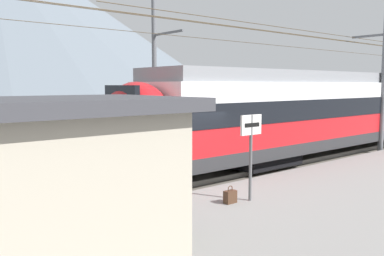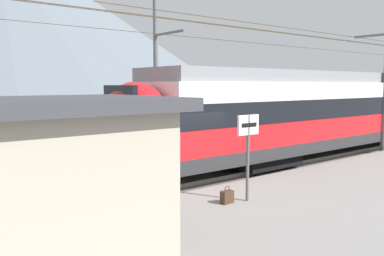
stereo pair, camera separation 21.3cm
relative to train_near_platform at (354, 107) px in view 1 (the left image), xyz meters
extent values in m
plane|color=#565659|center=(-11.41, -0.74, -2.22)|extent=(400.00, 400.00, 0.00)
cube|color=gray|center=(-11.41, -5.76, -2.03)|extent=(120.00, 7.90, 0.38)
cube|color=#6B6359|center=(-11.41, 0.00, -2.16)|extent=(120.00, 3.00, 0.12)
cube|color=gray|center=(-11.41, -0.72, -2.02)|extent=(120.00, 0.07, 0.16)
cube|color=gray|center=(-11.41, 0.72, -2.02)|extent=(120.00, 0.07, 0.16)
cube|color=#6B6359|center=(-11.41, 4.72, -2.16)|extent=(120.00, 3.00, 0.12)
cube|color=gray|center=(-11.41, 4.00, -2.02)|extent=(120.00, 0.07, 0.16)
cube|color=gray|center=(-11.41, 5.44, -2.02)|extent=(120.00, 0.07, 0.16)
cube|color=#2D2D30|center=(0.59, 0.00, -1.30)|extent=(24.91, 2.87, 0.45)
cube|color=red|center=(0.59, 0.00, -0.65)|extent=(24.91, 2.87, 0.85)
cube|color=black|center=(0.59, 0.00, 0.15)|extent=(24.91, 2.91, 0.75)
cube|color=white|center=(0.59, 0.00, 0.85)|extent=(24.91, 2.87, 0.65)
cube|color=gray|center=(0.59, 0.00, 1.40)|extent=(24.61, 2.67, 0.45)
cube|color=black|center=(-7.13, 0.00, -1.73)|extent=(2.80, 2.30, 0.42)
ellipsoid|color=red|center=(-12.41, 0.00, 0.05)|extent=(1.80, 2.64, 2.25)
cube|color=black|center=(-12.91, 0.00, 0.48)|extent=(0.16, 1.72, 1.19)
cube|color=black|center=(8.60, 4.72, -1.73)|extent=(2.80, 2.39, 0.42)
ellipsoid|color=#1E6638|center=(3.01, 4.72, 0.05)|extent=(1.80, 2.75, 2.25)
cube|color=black|center=(2.51, 4.72, 0.48)|extent=(0.16, 1.79, 1.19)
cylinder|color=slate|center=(-0.14, -1.47, 1.62)|extent=(0.24, 0.24, 7.69)
cube|color=slate|center=(-0.14, -0.73, 3.35)|extent=(0.10, 1.77, 0.10)
cylinder|color=#473823|center=(-0.14, 0.00, 3.10)|extent=(45.86, 0.02, 0.02)
cylinder|color=slate|center=(-7.07, 6.95, 1.99)|extent=(0.24, 0.24, 8.43)
cube|color=slate|center=(-7.07, 5.83, 3.56)|extent=(0.10, 2.53, 0.10)
cylinder|color=#473823|center=(-7.07, 4.72, 3.31)|extent=(45.86, 0.02, 0.02)
cylinder|color=#59595B|center=(-11.23, -3.46, -0.75)|extent=(0.08, 0.08, 2.18)
cube|color=silver|center=(-11.23, -3.46, 0.09)|extent=(0.70, 0.06, 0.50)
cube|color=black|center=(-11.23, -3.50, 0.09)|extent=(0.52, 0.01, 0.10)
cylinder|color=#383842|center=(-16.07, -3.63, -1.43)|extent=(0.14, 0.14, 0.82)
cylinder|color=#383842|center=(-15.91, -3.63, -1.43)|extent=(0.14, 0.14, 0.82)
ellipsoid|color=#B7C6B7|center=(-15.99, -3.63, -0.71)|extent=(0.36, 0.22, 0.62)
sphere|color=tan|center=(-15.99, -3.63, -0.26)|extent=(0.22, 0.22, 0.22)
cylinder|color=#B7C6B7|center=(-16.21, -3.63, -0.76)|extent=(0.09, 0.09, 0.58)
cylinder|color=#B7C6B7|center=(-15.77, -3.63, -0.76)|extent=(0.09, 0.09, 0.58)
cube|color=black|center=(-15.44, -3.86, -1.72)|extent=(0.32, 0.18, 0.24)
torus|color=black|center=(-15.44, -3.86, -1.56)|extent=(0.16, 0.02, 0.16)
cube|color=#472D1E|center=(-11.78, -3.31, -1.69)|extent=(0.32, 0.18, 0.31)
torus|color=#472D1E|center=(-11.78, -3.31, -1.48)|extent=(0.16, 0.02, 0.16)
cylinder|color=brown|center=(-14.48, -4.14, -1.69)|extent=(0.46, 0.46, 0.31)
sphere|color=#33752D|center=(-14.48, -4.14, -1.33)|extent=(0.68, 0.68, 0.68)
sphere|color=#DB5193|center=(-14.48, -4.14, -1.18)|extent=(0.37, 0.37, 0.37)
camera|label=1|loc=(-18.70, -10.25, 1.09)|focal=37.73mm
camera|label=2|loc=(-18.54, -10.38, 1.09)|focal=37.73mm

